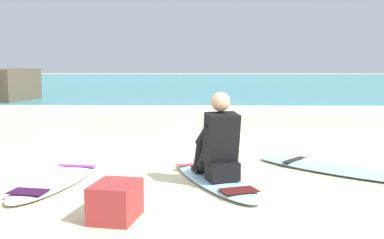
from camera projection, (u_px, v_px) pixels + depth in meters
The scene contains 8 objects.
ground_plane at pixel (165, 183), 5.40m from camera, with size 80.00×80.00×0.00m, color beige.
sea at pixel (196, 83), 26.36m from camera, with size 80.00×28.00×0.10m, color teal.
breaking_foam at pixel (187, 109), 12.77m from camera, with size 80.00×0.90×0.11m, color white.
surfboard_main at pixel (213, 178), 5.48m from camera, with size 1.24×2.20×0.08m.
surfer_seated at pixel (218, 145), 5.31m from camera, with size 0.55×0.77×0.95m.
surfboard_spare_near at pixel (57, 180), 5.41m from camera, with size 0.82×2.01×0.08m.
surfboard_spare_far at pixel (342, 170), 5.89m from camera, with size 2.10×1.87×0.08m.
beach_bag at pixel (116, 201), 4.17m from camera, with size 0.36×0.48×0.32m, color maroon.
Camera 1 is at (0.43, -5.26, 1.38)m, focal length 45.49 mm.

